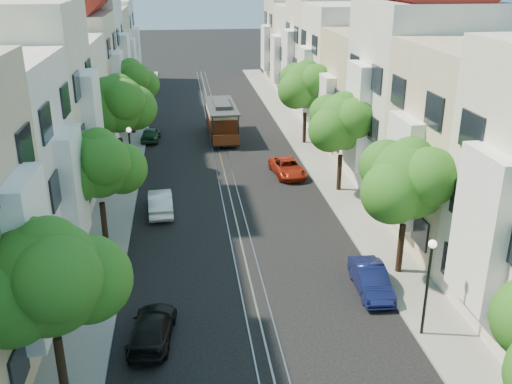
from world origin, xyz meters
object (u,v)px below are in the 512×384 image
object	(u,v)px
tree_e_c	(343,124)
cable_car	(222,118)
tree_w_b	(99,167)
tree_w_d	(131,82)
parked_car_w_far	(151,134)
tree_e_b	(409,182)
tree_e_d	(307,86)
tree_w_a	(50,281)
tree_w_c	(118,105)
parked_car_w_mid	(160,202)
lamp_west	(130,149)
parked_car_w_near	(152,328)
parked_car_e_far	(288,167)
parked_car_e_mid	(371,279)
lamp_east	(429,274)

from	to	relation	value
tree_e_c	cable_car	world-z (taller)	tree_e_c
tree_w_b	tree_w_d	xyz separation A→B (m)	(0.00, 22.00, 0.20)
tree_w_d	parked_car_w_far	bearing A→B (deg)	-58.16
tree_e_b	parked_car_w_far	distance (m)	28.00
parked_car_w_far	tree_w_b	bearing A→B (deg)	91.32
tree_e_d	tree_w_a	bearing A→B (deg)	-116.41
tree_w_c	parked_car_w_mid	xyz separation A→B (m)	(2.74, -7.05, -4.40)
tree_e_d	lamp_west	world-z (taller)	tree_e_d
tree_w_c	lamp_west	world-z (taller)	tree_w_c
tree_w_c	parked_car_w_far	world-z (taller)	tree_w_c
tree_w_d	parked_car_w_near	size ratio (longest dim) A/B	1.67
parked_car_w_mid	lamp_west	bearing A→B (deg)	-68.07
tree_e_c	parked_car_e_far	bearing A→B (deg)	129.23
tree_w_d	lamp_west	xyz separation A→B (m)	(0.84, -13.98, -1.75)
tree_w_d	tree_e_d	bearing A→B (deg)	-19.15
tree_e_b	tree_w_a	bearing A→B (deg)	-154.08
tree_w_c	parked_car_e_mid	distance (m)	21.89
parked_car_w_near	parked_car_w_mid	xyz separation A→B (m)	(0.00, 12.84, 0.10)
parked_car_e_mid	cable_car	bearing A→B (deg)	103.03
parked_car_e_far	cable_car	bearing A→B (deg)	105.10
tree_w_c	tree_w_a	bearing A→B (deg)	-90.00
cable_car	tree_w_b	bearing A→B (deg)	-112.23
parked_car_w_far	tree_w_a	bearing A→B (deg)	93.03
lamp_east	cable_car	xyz separation A→B (m)	(-5.80, 29.80, -1.12)
tree_w_a	parked_car_w_mid	size ratio (longest dim) A/B	1.66
tree_e_d	parked_car_w_mid	size ratio (longest dim) A/B	1.70
lamp_east	parked_car_w_mid	world-z (taller)	lamp_east
parked_car_w_far	tree_e_c	bearing A→B (deg)	139.40
tree_e_b	tree_w_a	size ratio (longest dim) A/B	1.00
tree_w_d	parked_car_e_far	world-z (taller)	tree_w_d
tree_e_d	parked_car_e_far	distance (m)	9.10
tree_w_c	lamp_east	bearing A→B (deg)	-57.35
tree_e_c	cable_car	size ratio (longest dim) A/B	0.85
tree_w_a	parked_car_w_near	size ratio (longest dim) A/B	1.71
tree_w_a	tree_w_b	size ratio (longest dim) A/B	1.07
tree_w_b	parked_car_w_mid	world-z (taller)	tree_w_b
lamp_east	parked_car_w_far	bearing A→B (deg)	111.97
lamp_east	parked_car_e_mid	size ratio (longest dim) A/B	1.11
tree_w_a	tree_w_d	size ratio (longest dim) A/B	1.03
tree_e_c	cable_car	distance (m)	15.65
tree_e_c	tree_w_c	distance (m)	15.25
tree_e_d	tree_e_c	bearing A→B (deg)	-90.00
tree_e_d	tree_w_d	xyz separation A→B (m)	(-14.40, 5.00, -0.27)
parked_car_w_near	lamp_east	bearing A→B (deg)	-178.83
parked_car_e_far	parked_car_w_near	size ratio (longest dim) A/B	1.07
tree_w_b	tree_w_d	world-z (taller)	tree_w_d
lamp_east	parked_car_w_far	size ratio (longest dim) A/B	1.19
tree_w_b	lamp_west	xyz separation A→B (m)	(0.84, 8.02, -1.55)
tree_e_b	parked_car_w_far	world-z (taller)	tree_e_b
tree_e_d	lamp_west	distance (m)	16.39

